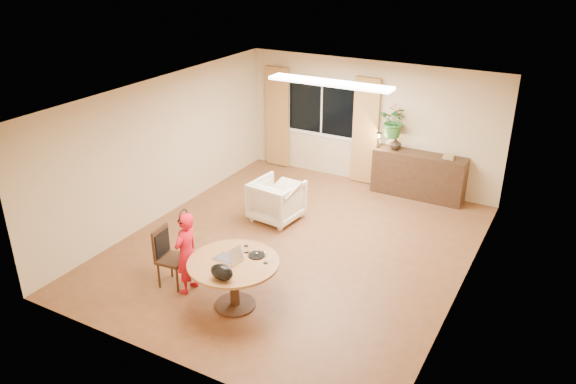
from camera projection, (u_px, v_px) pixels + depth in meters
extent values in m
plane|color=brown|center=(295.00, 247.00, 9.55)|extent=(6.50, 6.50, 0.00)
plane|color=white|center=(296.00, 97.00, 8.48)|extent=(6.50, 6.50, 0.00)
plane|color=#D0AE87|center=(370.00, 123.00, 11.61)|extent=(5.50, 0.00, 5.50)
plane|color=#D0AE87|center=(163.00, 148.00, 10.22)|extent=(0.00, 6.50, 6.50)
plane|color=#D0AE87|center=(470.00, 213.00, 7.80)|extent=(0.00, 6.50, 6.50)
cube|color=white|center=(322.00, 107.00, 12.00)|extent=(1.70, 0.02, 1.30)
cube|color=black|center=(322.00, 107.00, 11.99)|extent=(1.55, 0.01, 1.15)
cube|color=white|center=(322.00, 107.00, 11.99)|extent=(0.04, 0.01, 1.15)
cube|color=olive|center=(278.00, 117.00, 12.54)|extent=(0.55, 0.08, 2.25)
cube|color=olive|center=(365.00, 131.00, 11.62)|extent=(0.55, 0.08, 2.25)
cube|color=white|center=(330.00, 83.00, 9.45)|extent=(2.20, 0.35, 0.05)
cylinder|color=brown|center=(233.00, 263.00, 7.72)|extent=(1.28, 1.28, 0.04)
cylinder|color=black|center=(234.00, 285.00, 7.87)|extent=(0.14, 0.14, 0.69)
cylinder|color=black|center=(235.00, 305.00, 8.00)|extent=(0.59, 0.59, 0.03)
imported|color=red|center=(186.00, 253.00, 8.11)|extent=(0.47, 0.31, 1.27)
imported|color=beige|center=(277.00, 200.00, 10.33)|extent=(0.91, 0.93, 0.77)
cube|color=black|center=(418.00, 175.00, 11.24)|extent=(1.84, 0.45, 0.92)
imported|color=black|center=(395.00, 144.00, 11.23)|extent=(0.26, 0.26, 0.25)
imported|color=#2D6F29|center=(395.00, 121.00, 11.07)|extent=(0.63, 0.55, 0.66)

